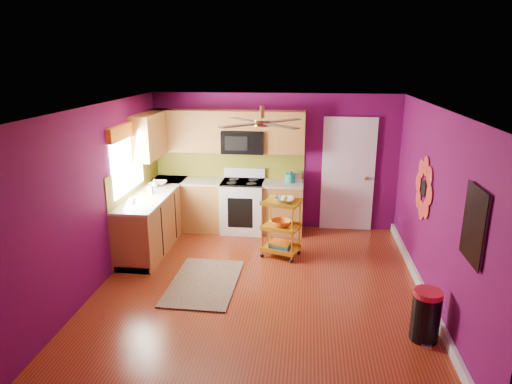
# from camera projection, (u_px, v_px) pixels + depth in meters

# --- Properties ---
(ground) EXTENTS (5.00, 5.00, 0.00)m
(ground) POSITION_uv_depth(u_px,v_px,m) (260.00, 287.00, 6.41)
(ground) COLOR maroon
(ground) RESTS_ON ground
(room_envelope) EXTENTS (4.54, 5.04, 2.52)m
(room_envelope) POSITION_uv_depth(u_px,v_px,m) (262.00, 175.00, 5.94)
(room_envelope) COLOR #5E0A4B
(room_envelope) RESTS_ON ground
(lower_cabinets) EXTENTS (2.81, 2.31, 0.94)m
(lower_cabinets) POSITION_uv_depth(u_px,v_px,m) (196.00, 213.00, 8.16)
(lower_cabinets) COLOR #996429
(lower_cabinets) RESTS_ON ground
(electric_range) EXTENTS (0.76, 0.66, 1.13)m
(electric_range) POSITION_uv_depth(u_px,v_px,m) (243.00, 205.00, 8.40)
(electric_range) COLOR white
(electric_range) RESTS_ON ground
(upper_cabinetry) EXTENTS (2.80, 2.30, 1.26)m
(upper_cabinetry) POSITION_uv_depth(u_px,v_px,m) (204.00, 134.00, 8.10)
(upper_cabinetry) COLOR #996429
(upper_cabinetry) RESTS_ON ground
(left_window) EXTENTS (0.08, 1.35, 1.08)m
(left_window) POSITION_uv_depth(u_px,v_px,m) (127.00, 148.00, 7.16)
(left_window) COLOR white
(left_window) RESTS_ON ground
(panel_door) EXTENTS (0.95, 0.11, 2.15)m
(panel_door) POSITION_uv_depth(u_px,v_px,m) (348.00, 176.00, 8.32)
(panel_door) COLOR white
(panel_door) RESTS_ON ground
(right_wall_art) EXTENTS (0.04, 2.74, 1.04)m
(right_wall_art) POSITION_uv_depth(u_px,v_px,m) (443.00, 202.00, 5.43)
(right_wall_art) COLOR black
(right_wall_art) RESTS_ON ground
(ceiling_fan) EXTENTS (1.01, 1.01, 0.26)m
(ceiling_fan) POSITION_uv_depth(u_px,v_px,m) (262.00, 122.00, 5.95)
(ceiling_fan) COLOR #BF8C3F
(ceiling_fan) RESTS_ON ground
(shag_rug) EXTENTS (0.95, 1.52, 0.02)m
(shag_rug) POSITION_uv_depth(u_px,v_px,m) (204.00, 282.00, 6.52)
(shag_rug) COLOR black
(shag_rug) RESTS_ON ground
(rolling_cart) EXTENTS (0.67, 0.57, 1.03)m
(rolling_cart) POSITION_uv_depth(u_px,v_px,m) (281.00, 225.00, 7.27)
(rolling_cart) COLOR gold
(rolling_cart) RESTS_ON ground
(trash_can) EXTENTS (0.40, 0.40, 0.61)m
(trash_can) POSITION_uv_depth(u_px,v_px,m) (426.00, 315.00, 5.14)
(trash_can) COLOR black
(trash_can) RESTS_ON ground
(teal_kettle) EXTENTS (0.18, 0.18, 0.21)m
(teal_kettle) POSITION_uv_depth(u_px,v_px,m) (290.00, 178.00, 8.20)
(teal_kettle) COLOR #139284
(teal_kettle) RESTS_ON lower_cabinets
(toaster) EXTENTS (0.22, 0.15, 0.18)m
(toaster) POSITION_uv_depth(u_px,v_px,m) (295.00, 176.00, 8.27)
(toaster) COLOR beige
(toaster) RESTS_ON lower_cabinets
(soap_bottle_a) EXTENTS (0.09, 0.09, 0.19)m
(soap_bottle_a) POSITION_uv_depth(u_px,v_px,m) (150.00, 188.00, 7.52)
(soap_bottle_a) COLOR #EA3F72
(soap_bottle_a) RESTS_ON lower_cabinets
(soap_bottle_b) EXTENTS (0.12, 0.12, 0.15)m
(soap_bottle_b) POSITION_uv_depth(u_px,v_px,m) (155.00, 183.00, 7.87)
(soap_bottle_b) COLOR white
(soap_bottle_b) RESTS_ON lower_cabinets
(counter_dish) EXTENTS (0.27, 0.27, 0.07)m
(counter_dish) POSITION_uv_depth(u_px,v_px,m) (159.00, 183.00, 8.04)
(counter_dish) COLOR white
(counter_dish) RESTS_ON lower_cabinets
(counter_cup) EXTENTS (0.11, 0.11, 0.09)m
(counter_cup) POSITION_uv_depth(u_px,v_px,m) (132.00, 201.00, 7.02)
(counter_cup) COLOR white
(counter_cup) RESTS_ON lower_cabinets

